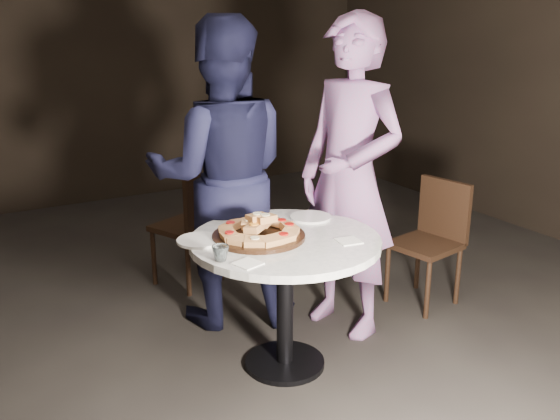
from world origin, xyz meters
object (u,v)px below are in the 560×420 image
at_px(table, 285,263).
at_px(diner_navy, 221,175).
at_px(serving_board, 259,236).
at_px(focaccia_pile, 258,228).
at_px(diner_teal, 350,179).
at_px(water_glass, 221,253).
at_px(chair_far, 195,220).
at_px(chair_right, 433,233).

relative_size(table, diner_navy, 0.68).
height_order(serving_board, diner_navy, diner_navy).
xyz_separation_m(focaccia_pile, diner_navy, (0.09, 0.60, 0.12)).
relative_size(serving_board, diner_teal, 0.26).
bearing_deg(water_glass, diner_navy, 64.42).
bearing_deg(table, focaccia_pile, 150.99).
relative_size(table, diner_teal, 0.67).
height_order(focaccia_pile, diner_teal, diner_teal).
distance_m(table, focaccia_pile, 0.22).
xyz_separation_m(table, water_glass, (-0.40, -0.11, 0.17)).
distance_m(water_glass, diner_navy, 0.88).
xyz_separation_m(serving_board, chair_far, (0.12, 1.12, -0.26)).
distance_m(water_glass, chair_right, 1.68).
xyz_separation_m(serving_board, chair_right, (1.33, 0.16, -0.27)).
distance_m(serving_board, water_glass, 0.34).
bearing_deg(water_glass, chair_right, 11.79).
height_order(serving_board, focaccia_pile, focaccia_pile).
xyz_separation_m(chair_far, diner_navy, (-0.03, -0.51, 0.42)).
relative_size(chair_right, diner_navy, 0.44).
relative_size(serving_board, chair_right, 0.59).
bearing_deg(water_glass, chair_far, 72.52).
bearing_deg(chair_right, chair_far, -138.83).
xyz_separation_m(table, focaccia_pile, (-0.11, 0.06, 0.18)).
relative_size(diner_navy, diner_teal, 0.99).
bearing_deg(chair_far, focaccia_pile, 59.98).
bearing_deg(diner_navy, water_glass, 87.79).
height_order(serving_board, diner_teal, diner_teal).
bearing_deg(serving_board, table, -28.14).
bearing_deg(serving_board, water_glass, -148.62).
bearing_deg(chair_right, diner_teal, -99.24).
height_order(table, serving_board, serving_board).
bearing_deg(focaccia_pile, chair_right, 6.88).
height_order(water_glass, chair_far, chair_far).
relative_size(table, water_glass, 15.47).
height_order(water_glass, diner_teal, diner_teal).
bearing_deg(diner_teal, focaccia_pile, -92.99).
relative_size(serving_board, focaccia_pile, 1.12).
relative_size(serving_board, chair_far, 0.57).
xyz_separation_m(table, serving_board, (-0.11, 0.06, 0.14)).
bearing_deg(focaccia_pile, chair_far, 83.84).
distance_m(table, chair_right, 1.24).
bearing_deg(focaccia_pile, water_glass, -148.33).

